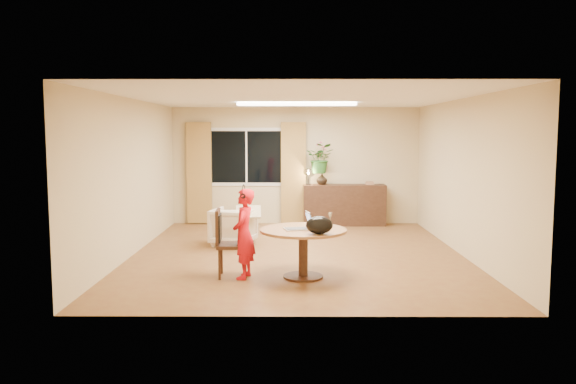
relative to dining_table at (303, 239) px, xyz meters
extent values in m
plane|color=brown|center=(-0.07, 1.55, -0.55)|extent=(6.50, 6.50, 0.00)
plane|color=white|center=(-0.07, 1.55, 2.05)|extent=(6.50, 6.50, 0.00)
plane|color=#D0BD87|center=(-0.07, 4.80, 0.75)|extent=(5.50, 0.00, 5.50)
plane|color=#D0BD87|center=(-2.82, 1.55, 0.75)|extent=(0.00, 6.50, 6.50)
plane|color=#D0BD87|center=(2.68, 1.55, 0.75)|extent=(0.00, 6.50, 6.50)
cube|color=white|center=(-1.17, 4.78, 0.95)|extent=(1.70, 0.02, 1.30)
cube|color=black|center=(-1.17, 4.77, 0.95)|extent=(1.55, 0.01, 1.15)
cube|color=white|center=(-1.17, 4.77, 0.95)|extent=(0.04, 0.01, 1.15)
cube|color=olive|center=(-2.22, 4.70, 0.60)|extent=(0.55, 0.08, 2.25)
cube|color=olive|center=(-0.12, 4.70, 0.60)|extent=(0.55, 0.08, 2.25)
cube|color=white|center=(-0.07, 2.75, 2.02)|extent=(2.20, 0.35, 0.05)
cylinder|color=brown|center=(0.00, 0.00, 0.13)|extent=(1.22, 1.22, 0.04)
cylinder|color=black|center=(0.00, 0.00, -0.22)|extent=(0.13, 0.13, 0.66)
cylinder|color=black|center=(0.00, 0.00, -0.53)|extent=(0.56, 0.56, 0.03)
imported|color=red|center=(-0.83, -0.04, 0.09)|extent=(0.50, 0.36, 1.26)
imported|color=beige|center=(-1.22, 2.32, -0.21)|extent=(0.88, 0.89, 0.68)
cube|color=black|center=(1.01, 4.56, -0.10)|extent=(1.80, 0.44, 0.90)
imported|color=black|center=(0.51, 4.56, 0.48)|extent=(0.28, 0.28, 0.25)
imported|color=#286D2C|center=(0.48, 4.56, 0.93)|extent=(0.68, 0.62, 0.66)
camera|label=1|loc=(-0.18, -7.75, 1.48)|focal=35.00mm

